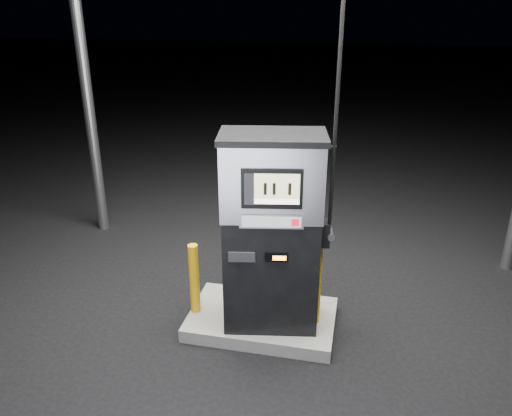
# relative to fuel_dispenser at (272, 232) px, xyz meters

# --- Properties ---
(ground) EXTENTS (80.00, 80.00, 0.00)m
(ground) POSITION_rel_fuel_dispenser_xyz_m (-0.12, 0.10, -1.22)
(ground) COLOR black
(ground) RESTS_ON ground
(pump_island) EXTENTS (1.60, 1.00, 0.15)m
(pump_island) POSITION_rel_fuel_dispenser_xyz_m (-0.12, 0.10, -1.14)
(pump_island) COLOR slate
(pump_island) RESTS_ON ground
(fuel_dispenser) EXTENTS (1.19, 0.78, 4.31)m
(fuel_dispenser) POSITION_rel_fuel_dispenser_xyz_m (0.00, 0.00, 0.00)
(fuel_dispenser) COLOR black
(fuel_dispenser) RESTS_ON pump_island
(bollard_left) EXTENTS (0.14, 0.14, 0.82)m
(bollard_left) POSITION_rel_fuel_dispenser_xyz_m (-0.86, 0.01, -0.66)
(bollard_left) COLOR #EAA30D
(bollard_left) RESTS_ON pump_island
(bollard_right) EXTENTS (0.13, 0.13, 0.97)m
(bollard_right) POSITION_rel_fuel_dispenser_xyz_m (0.45, 0.09, -0.58)
(bollard_right) COLOR #EAA30D
(bollard_right) RESTS_ON pump_island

